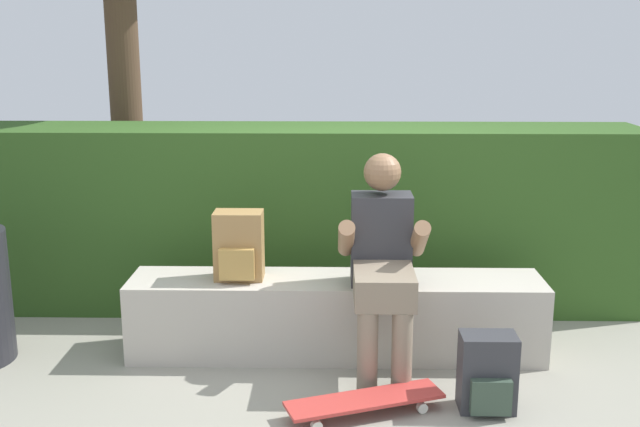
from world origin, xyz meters
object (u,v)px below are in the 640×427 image
(skateboard_near_person, at_px, (365,401))
(person_skater, at_px, (382,257))
(bench_main, at_px, (336,316))
(backpack_on_ground, at_px, (488,374))
(backpack_on_bench, at_px, (239,247))

(skateboard_near_person, bearing_deg, person_skater, 78.48)
(bench_main, bearing_deg, backpack_on_ground, -41.98)
(skateboard_near_person, bearing_deg, backpack_on_bench, 133.66)
(backpack_on_bench, bearing_deg, person_skater, -14.00)
(person_skater, relative_size, backpack_on_bench, 3.04)
(backpack_on_ground, bearing_deg, skateboard_near_person, -173.81)
(backpack_on_bench, bearing_deg, backpack_on_ground, -27.00)
(bench_main, distance_m, person_skater, 0.54)
(person_skater, bearing_deg, bench_main, 139.95)
(backpack_on_bench, xyz_separation_m, backpack_on_ground, (1.33, -0.68, -0.47))
(backpack_on_bench, height_order, backpack_on_ground, backpack_on_bench)
(skateboard_near_person, bearing_deg, backpack_on_ground, 6.19)
(backpack_on_ground, bearing_deg, backpack_on_bench, 153.00)
(backpack_on_bench, distance_m, backpack_on_ground, 1.56)
(person_skater, relative_size, skateboard_near_person, 1.48)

